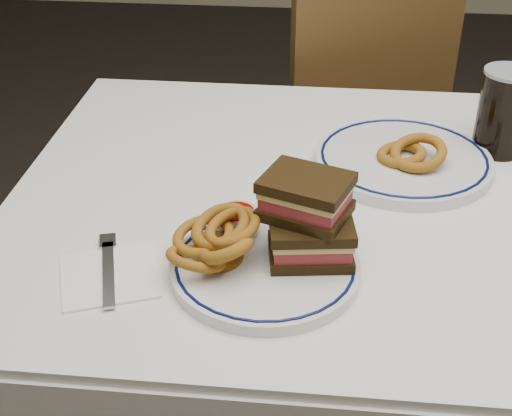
# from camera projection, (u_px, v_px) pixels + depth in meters

# --- Properties ---
(dining_table) EXTENTS (1.27, 0.87, 0.75)m
(dining_table) POSITION_uv_depth(u_px,v_px,m) (399.00, 250.00, 1.18)
(dining_table) COLOR white
(dining_table) RESTS_ON floor
(chair_far) EXTENTS (0.57, 0.57, 0.93)m
(chair_far) POSITION_uv_depth(u_px,v_px,m) (348.00, 127.00, 1.90)
(chair_far) COLOR #412B15
(chair_far) RESTS_ON floor
(main_plate) EXTENTS (0.26, 0.26, 0.02)m
(main_plate) POSITION_uv_depth(u_px,v_px,m) (265.00, 267.00, 0.96)
(main_plate) COLOR silver
(main_plate) RESTS_ON dining_table
(reuben_sandwich) EXTENTS (0.14, 0.12, 0.11)m
(reuben_sandwich) POSITION_uv_depth(u_px,v_px,m) (308.00, 218.00, 0.94)
(reuben_sandwich) COLOR black
(reuben_sandwich) RESTS_ON main_plate
(onion_rings_main) EXTENTS (0.13, 0.12, 0.09)m
(onion_rings_main) POSITION_uv_depth(u_px,v_px,m) (216.00, 241.00, 0.94)
(onion_rings_main) COLOR brown
(onion_rings_main) RESTS_ON main_plate
(ketchup_ramekin) EXTENTS (0.06, 0.06, 0.04)m
(ketchup_ramekin) POSITION_uv_depth(u_px,v_px,m) (236.00, 220.00, 1.00)
(ketchup_ramekin) COLOR silver
(ketchup_ramekin) RESTS_ON main_plate
(beer_mug) EXTENTS (0.13, 0.09, 0.15)m
(beer_mug) POSITION_uv_depth(u_px,v_px,m) (506.00, 111.00, 1.22)
(beer_mug) COLOR black
(beer_mug) RESTS_ON dining_table
(far_plate) EXTENTS (0.30, 0.30, 0.02)m
(far_plate) POSITION_uv_depth(u_px,v_px,m) (403.00, 160.00, 1.21)
(far_plate) COLOR silver
(far_plate) RESTS_ON dining_table
(onion_rings_far) EXTENTS (0.12, 0.10, 0.05)m
(onion_rings_far) POSITION_uv_depth(u_px,v_px,m) (411.00, 153.00, 1.18)
(onion_rings_far) COLOR brown
(onion_rings_far) RESTS_ON far_plate
(napkin_fork) EXTENTS (0.16, 0.17, 0.01)m
(napkin_fork) POSITION_uv_depth(u_px,v_px,m) (109.00, 274.00, 0.95)
(napkin_fork) COLOR white
(napkin_fork) RESTS_ON dining_table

